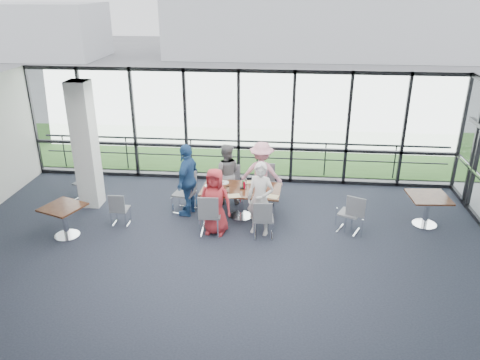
# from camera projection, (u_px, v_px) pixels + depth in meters

# --- Properties ---
(floor) EXTENTS (12.00, 10.00, 0.02)m
(floor) POSITION_uv_depth(u_px,v_px,m) (213.00, 279.00, 9.07)
(floor) COLOR #1E2430
(floor) RESTS_ON ground
(ceiling) EXTENTS (12.00, 10.00, 0.04)m
(ceiling) POSITION_uv_depth(u_px,v_px,m) (208.00, 118.00, 7.83)
(ceiling) COLOR white
(ceiling) RESTS_ON ground
(curtain_wall_back) EXTENTS (12.00, 0.10, 3.20)m
(curtain_wall_back) POSITION_uv_depth(u_px,v_px,m) (239.00, 127.00, 13.04)
(curtain_wall_back) COLOR white
(curtain_wall_back) RESTS_ON ground
(exit_door) EXTENTS (0.12, 1.60, 2.10)m
(exit_door) POSITION_uv_depth(u_px,v_px,m) (475.00, 169.00, 11.56)
(exit_door) COLOR black
(exit_door) RESTS_ON ground
(structural_column) EXTENTS (0.50, 0.50, 3.20)m
(structural_column) POSITION_uv_depth(u_px,v_px,m) (85.00, 146.00, 11.53)
(structural_column) COLOR white
(structural_column) RESTS_ON ground
(apron) EXTENTS (80.00, 70.00, 0.02)m
(apron) POSITION_uv_depth(u_px,v_px,m) (252.00, 131.00, 18.25)
(apron) COLOR slate
(apron) RESTS_ON ground
(grass_strip) EXTENTS (80.00, 5.00, 0.01)m
(grass_strip) POSITION_uv_depth(u_px,v_px,m) (247.00, 147.00, 16.41)
(grass_strip) COLOR #30501E
(grass_strip) RESTS_ON ground
(hangar_main) EXTENTS (24.00, 10.00, 6.00)m
(hangar_main) POSITION_uv_depth(u_px,v_px,m) (323.00, 15.00, 36.91)
(hangar_main) COLOR silver
(hangar_main) RESTS_ON ground
(hangar_aux) EXTENTS (10.00, 6.00, 4.00)m
(hangar_aux) POSITION_uv_depth(u_px,v_px,m) (34.00, 31.00, 35.62)
(hangar_aux) COLOR silver
(hangar_aux) RESTS_ON ground
(guard_rail) EXTENTS (12.00, 0.06, 0.06)m
(guard_rail) POSITION_uv_depth(u_px,v_px,m) (241.00, 157.00, 14.02)
(guard_rail) COLOR #2D2D33
(guard_rail) RESTS_ON ground
(main_table) EXTENTS (1.94, 1.14, 0.75)m
(main_table) POSITION_uv_depth(u_px,v_px,m) (241.00, 193.00, 11.26)
(main_table) COLOR #3B1D12
(main_table) RESTS_ON ground
(side_table_left) EXTENTS (1.04, 1.04, 0.75)m
(side_table_left) POSITION_uv_depth(u_px,v_px,m) (63.00, 211.00, 10.36)
(side_table_left) COLOR #3B1D12
(side_table_left) RESTS_ON ground
(side_table_right) EXTENTS (0.96, 0.96, 0.75)m
(side_table_right) POSITION_uv_depth(u_px,v_px,m) (428.00, 201.00, 10.85)
(side_table_right) COLOR #3B1D12
(side_table_right) RESTS_ON ground
(diner_near_left) EXTENTS (0.82, 0.60, 1.56)m
(diner_near_left) POSITION_uv_depth(u_px,v_px,m) (215.00, 201.00, 10.47)
(diner_near_left) COLOR #BA2D34
(diner_near_left) RESTS_ON ground
(diner_near_right) EXTENTS (0.73, 0.62, 1.71)m
(diner_near_right) POSITION_uv_depth(u_px,v_px,m) (260.00, 199.00, 10.42)
(diner_near_right) COLOR silver
(diner_near_right) RESTS_ON ground
(diner_far_left) EXTENTS (0.80, 0.53, 1.60)m
(diner_far_left) POSITION_uv_depth(u_px,v_px,m) (226.00, 174.00, 11.96)
(diner_far_left) COLOR slate
(diner_far_left) RESTS_ON ground
(diner_far_right) EXTENTS (1.13, 0.66, 1.67)m
(diner_far_right) POSITION_uv_depth(u_px,v_px,m) (261.00, 174.00, 11.86)
(diner_far_right) COLOR pink
(diner_far_right) RESTS_ON ground
(diner_end) EXTENTS (0.77, 1.15, 1.81)m
(diner_end) POSITION_uv_depth(u_px,v_px,m) (188.00, 180.00, 11.31)
(diner_end) COLOR #264E88
(diner_end) RESTS_ON ground
(chair_main_nl) EXTENTS (0.50, 0.50, 0.97)m
(chair_main_nl) POSITION_uv_depth(u_px,v_px,m) (210.00, 214.00, 10.53)
(chair_main_nl) COLOR slate
(chair_main_nl) RESTS_ON ground
(chair_main_nr) EXTENTS (0.46, 0.46, 0.88)m
(chair_main_nr) POSITION_uv_depth(u_px,v_px,m) (264.00, 219.00, 10.44)
(chair_main_nr) COLOR slate
(chair_main_nr) RESTS_ON ground
(chair_main_fl) EXTENTS (0.50, 0.50, 0.90)m
(chair_main_fl) POSITION_uv_depth(u_px,v_px,m) (231.00, 185.00, 12.19)
(chair_main_fl) COLOR slate
(chair_main_fl) RESTS_ON ground
(chair_main_fr) EXTENTS (0.51, 0.51, 0.98)m
(chair_main_fr) POSITION_uv_depth(u_px,v_px,m) (266.00, 185.00, 12.06)
(chair_main_fr) COLOR slate
(chair_main_fr) RESTS_ON ground
(chair_main_end) EXTENTS (0.57, 0.57, 0.98)m
(chair_main_end) POSITION_uv_depth(u_px,v_px,m) (184.00, 193.00, 11.58)
(chair_main_end) COLOR slate
(chair_main_end) RESTS_ON ground
(chair_spare_la) EXTENTS (0.40, 0.40, 0.81)m
(chair_spare_la) POSITION_uv_depth(u_px,v_px,m) (120.00, 209.00, 10.97)
(chair_spare_la) COLOR slate
(chair_spare_la) RESTS_ON ground
(chair_spare_lb) EXTENTS (0.58, 0.58, 0.92)m
(chair_spare_lb) POSITION_uv_depth(u_px,v_px,m) (84.00, 183.00, 12.27)
(chair_spare_lb) COLOR slate
(chair_spare_lb) RESTS_ON ground
(chair_spare_r) EXTENTS (0.60, 0.60, 0.92)m
(chair_spare_r) POSITION_uv_depth(u_px,v_px,m) (350.00, 213.00, 10.64)
(chair_spare_r) COLOR slate
(chair_spare_r) RESTS_ON ground
(plate_nl) EXTENTS (0.27, 0.27, 0.01)m
(plate_nl) POSITION_uv_depth(u_px,v_px,m) (219.00, 193.00, 10.96)
(plate_nl) COLOR white
(plate_nl) RESTS_ON main_table
(plate_nr) EXTENTS (0.25, 0.25, 0.01)m
(plate_nr) POSITION_uv_depth(u_px,v_px,m) (262.00, 196.00, 10.78)
(plate_nr) COLOR white
(plate_nr) RESTS_ON main_table
(plate_fl) EXTENTS (0.28, 0.28, 0.01)m
(plate_fl) POSITION_uv_depth(u_px,v_px,m) (223.00, 183.00, 11.53)
(plate_fl) COLOR white
(plate_fl) RESTS_ON main_table
(plate_fr) EXTENTS (0.26, 0.26, 0.01)m
(plate_fr) POSITION_uv_depth(u_px,v_px,m) (264.00, 184.00, 11.45)
(plate_fr) COLOR white
(plate_fr) RESTS_ON main_table
(plate_end) EXTENTS (0.27, 0.27, 0.01)m
(plate_end) POSITION_uv_depth(u_px,v_px,m) (210.00, 186.00, 11.35)
(plate_end) COLOR white
(plate_end) RESTS_ON main_table
(tumbler_a) EXTENTS (0.07, 0.07, 0.15)m
(tumbler_a) POSITION_uv_depth(u_px,v_px,m) (228.00, 190.00, 10.97)
(tumbler_a) COLOR white
(tumbler_a) RESTS_ON main_table
(tumbler_b) EXTENTS (0.08, 0.08, 0.15)m
(tumbler_b) POSITION_uv_depth(u_px,v_px,m) (252.00, 190.00, 10.95)
(tumbler_b) COLOR white
(tumbler_b) RESTS_ON main_table
(tumbler_c) EXTENTS (0.07, 0.07, 0.15)m
(tumbler_c) POSITION_uv_depth(u_px,v_px,m) (245.00, 182.00, 11.39)
(tumbler_c) COLOR white
(tumbler_c) RESTS_ON main_table
(tumbler_d) EXTENTS (0.07, 0.07, 0.14)m
(tumbler_d) POSITION_uv_depth(u_px,v_px,m) (215.00, 187.00, 11.10)
(tumbler_d) COLOR white
(tumbler_d) RESTS_ON main_table
(menu_a) EXTENTS (0.38, 0.31, 0.00)m
(menu_a) POSITION_uv_depth(u_px,v_px,m) (233.00, 196.00, 10.81)
(menu_a) COLOR silver
(menu_a) RESTS_ON main_table
(menu_b) EXTENTS (0.36, 0.29, 0.00)m
(menu_b) POSITION_uv_depth(u_px,v_px,m) (272.00, 196.00, 10.79)
(menu_b) COLOR silver
(menu_b) RESTS_ON main_table
(menu_c) EXTENTS (0.33, 0.26, 0.00)m
(menu_c) POSITION_uv_depth(u_px,v_px,m) (249.00, 182.00, 11.58)
(menu_c) COLOR silver
(menu_c) RESTS_ON main_table
(condiment_caddy) EXTENTS (0.10, 0.07, 0.04)m
(condiment_caddy) POSITION_uv_depth(u_px,v_px,m) (242.00, 188.00, 11.19)
(condiment_caddy) COLOR black
(condiment_caddy) RESTS_ON main_table
(ketchup_bottle) EXTENTS (0.06, 0.06, 0.18)m
(ketchup_bottle) POSITION_uv_depth(u_px,v_px,m) (244.00, 185.00, 11.16)
(ketchup_bottle) COLOR #9D051D
(ketchup_bottle) RESTS_ON main_table
(green_bottle) EXTENTS (0.05, 0.05, 0.20)m
(green_bottle) POSITION_uv_depth(u_px,v_px,m) (243.00, 184.00, 11.18)
(green_bottle) COLOR #22752B
(green_bottle) RESTS_ON main_table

